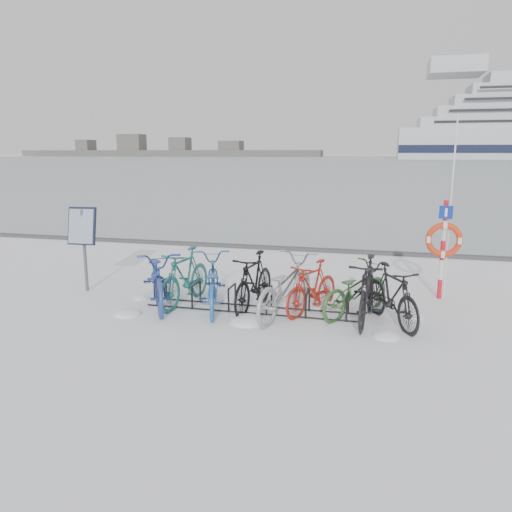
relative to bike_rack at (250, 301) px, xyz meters
The scene contains 17 objects.
ground 0.18m from the bike_rack, ahead, with size 900.00×900.00×0.00m, color white.
ice_sheet 155.00m from the bike_rack, 90.00° to the left, with size 400.00×298.00×0.02m, color #A8B4BE.
quay_edge 5.90m from the bike_rack, 90.00° to the left, with size 400.00×0.25×0.10m, color #3F3F42.
bike_rack is the anchor object (origin of this frame).
info_board 3.92m from the bike_rack, behind, with size 0.62×0.27×1.80m.
lifebuoy_station 4.02m from the bike_rack, 24.81° to the left, with size 0.70×0.22×3.62m.
shoreline 287.22m from the bike_rack, 115.14° to the left, with size 180.00×12.00×9.50m.
bike_0 1.86m from the bike_rack, behind, with size 0.77×2.22×1.17m, color navy.
bike_1 1.41m from the bike_rack, behind, with size 0.53×1.87×1.13m, color #1E5F5D.
bike_2 0.82m from the bike_rack, behind, with size 0.70×2.02×1.06m, color #285FA5.
bike_3 0.40m from the bike_rack, 74.96° to the left, with size 0.52×1.84×1.11m, color black.
bike_4 0.78m from the bike_rack, ahead, with size 0.75×2.15×1.13m, color #95969B.
bike_5 1.19m from the bike_rack, ahead, with size 0.47×1.65×0.99m, color #A62217.
bike_6 1.96m from the bike_rack, ahead, with size 0.65×1.88×0.99m, color #315B2D.
bike_7 2.17m from the bike_rack, ahead, with size 0.55×1.95×1.17m, color black.
bike_8 2.58m from the bike_rack, ahead, with size 0.50×1.77×1.06m, color black.
snow_drifts 0.36m from the bike_rack, 34.51° to the right, with size 5.67×1.90×0.23m.
Camera 1 is at (2.31, -8.67, 2.93)m, focal length 35.00 mm.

